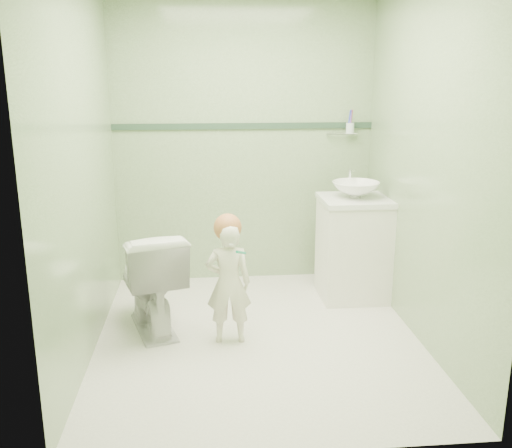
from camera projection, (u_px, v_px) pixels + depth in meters
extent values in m
plane|color=beige|center=(258.00, 338.00, 3.93)|extent=(2.50, 2.50, 0.00)
cube|color=#8BA978|center=(244.00, 144.00, 4.82)|extent=(2.20, 0.04, 2.40)
cube|color=#8BA978|center=(287.00, 212.00, 2.42)|extent=(2.20, 0.04, 2.40)
cube|color=#8BA978|center=(82.00, 169.00, 3.52)|extent=(0.04, 2.50, 2.40)
cube|color=#8BA978|center=(424.00, 164.00, 3.72)|extent=(0.04, 2.50, 2.40)
cube|color=#2B4534|center=(244.00, 126.00, 4.77)|extent=(2.20, 0.02, 0.05)
cube|color=white|center=(353.00, 250.00, 4.57)|extent=(0.52, 0.50, 0.80)
cube|color=white|center=(355.00, 200.00, 4.47)|extent=(0.54, 0.52, 0.04)
imported|color=white|center=(356.00, 190.00, 4.45)|extent=(0.37, 0.37, 0.13)
cylinder|color=silver|center=(350.00, 178.00, 4.63)|extent=(0.03, 0.03, 0.18)
cylinder|color=silver|center=(352.00, 169.00, 4.56)|extent=(0.02, 0.12, 0.02)
cylinder|color=silver|center=(342.00, 134.00, 4.83)|extent=(0.26, 0.02, 0.02)
cylinder|color=silver|center=(350.00, 128.00, 4.80)|extent=(0.07, 0.07, 0.09)
cylinder|color=#7A50C0|center=(351.00, 120.00, 4.77)|extent=(0.01, 0.01, 0.17)
cylinder|color=#7A50C0|center=(350.00, 120.00, 4.77)|extent=(0.01, 0.01, 0.17)
cylinder|color=#DC483A|center=(351.00, 120.00, 4.79)|extent=(0.01, 0.01, 0.17)
cylinder|color=blue|center=(349.00, 120.00, 4.78)|extent=(0.01, 0.01, 0.17)
imported|color=white|center=(150.00, 280.00, 3.99)|extent=(0.60, 0.82, 0.74)
imported|color=white|center=(229.00, 283.00, 3.79)|extent=(0.31, 0.21, 0.83)
sphere|color=#B56C3C|center=(228.00, 227.00, 3.71)|extent=(0.19, 0.19, 0.19)
cylinder|color=#138560|center=(241.00, 252.00, 3.60)|extent=(0.08, 0.13, 0.06)
cube|color=white|center=(231.00, 244.00, 3.64)|extent=(0.03, 0.03, 0.02)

